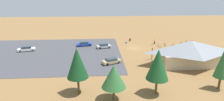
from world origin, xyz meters
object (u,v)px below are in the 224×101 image
at_px(car_white_near_entry, 27,49).
at_px(car_tan_mid_lot, 112,61).
at_px(bicycle_teal_yard_right, 194,46).
at_px(bicycle_green_edge_south, 165,45).
at_px(visitor_crossing_yard, 155,41).
at_px(bicycle_black_edge_north, 186,42).
at_px(pine_far_west, 158,64).
at_px(car_silver_back_corner, 104,46).
at_px(pine_mideast, 223,62).
at_px(bicycle_blue_back_row, 190,44).
at_px(bicycle_yellow_near_porch, 160,47).
at_px(bicycle_blue_lone_east, 174,46).
at_px(lot_sign, 126,44).
at_px(bicycle_silver_trailside, 173,44).
at_px(bike_pavilion, 190,52).
at_px(bicycle_white_by_bin, 158,45).
at_px(bicycle_red_yard_front, 192,42).
at_px(bicycle_purple_yard_center, 185,45).
at_px(trash_bin, 130,40).
at_px(pine_far_east, 114,76).
at_px(pine_center, 77,63).
at_px(car_blue_aisle_side, 84,44).
at_px(bicycle_white_near_sign, 153,44).
at_px(bicycle_orange_lone_west, 181,43).

height_order(car_white_near_entry, car_tan_mid_lot, car_white_near_entry).
relative_size(bicycle_teal_yard_right, car_white_near_entry, 0.27).
relative_size(bicycle_green_edge_south, visitor_crossing_yard, 1.07).
bearing_deg(bicycle_black_edge_north, pine_far_west, 58.42).
distance_m(car_white_near_entry, car_silver_back_corner, 22.74).
relative_size(bicycle_teal_yard_right, bicycle_green_edge_south, 0.76).
bearing_deg(bicycle_green_edge_south, car_tan_mid_lot, 38.96).
bearing_deg(pine_mideast, bicycle_green_edge_south, -89.55).
bearing_deg(car_silver_back_corner, bicycle_blue_back_row, -176.40).
bearing_deg(bicycle_yellow_near_porch, bicycle_blue_lone_east, -169.23).
distance_m(lot_sign, bicycle_silver_trailside, 16.02).
relative_size(bike_pavilion, pine_far_west, 2.00).
bearing_deg(bicycle_white_by_bin, bicycle_green_edge_south, -174.53).
distance_m(bicycle_red_yard_front, bicycle_purple_yard_center, 6.04).
height_order(bicycle_blue_back_row, bicycle_red_yard_front, bicycle_red_yard_front).
distance_m(trash_bin, bicycle_white_by_bin, 10.80).
bearing_deg(pine_mideast, bicycle_teal_yard_right, -107.86).
height_order(pine_far_east, bicycle_blue_lone_east, pine_far_east).
bearing_deg(car_white_near_entry, bicycle_teal_yard_right, -178.87).
distance_m(bike_pavilion, pine_far_west, 17.46).
bearing_deg(bicycle_black_edge_north, bicycle_blue_back_row, 95.43).
xyz_separation_m(pine_center, car_silver_back_corner, (-5.14, -26.96, -4.75)).
distance_m(trash_bin, bicycle_red_yard_front, 21.22).
xyz_separation_m(pine_center, bicycle_yellow_near_porch, (-22.53, -26.02, -5.13)).
bearing_deg(car_white_near_entry, car_blue_aisle_side, -165.06).
relative_size(pine_mideast, bicycle_green_edge_south, 4.36).
distance_m(pine_center, bicycle_white_near_sign, 36.73).
relative_size(bicycle_black_edge_north, bicycle_silver_trailside, 0.83).
height_order(bicycle_white_by_bin, bicycle_silver_trailside, bicycle_white_by_bin).
distance_m(bicycle_white_by_bin, visitor_crossing_yard, 2.76).
xyz_separation_m(trash_bin, pine_center, (14.69, 35.38, 5.04)).
distance_m(trash_bin, visitor_crossing_yard, 8.86).
bearing_deg(bicycle_purple_yard_center, lot_sign, 3.95).
relative_size(bicycle_blue_back_row, bicycle_purple_yard_center, 1.02).
height_order(pine_far_east, bicycle_blue_back_row, pine_far_east).
relative_size(pine_far_west, bicycle_blue_lone_east, 4.96).
bearing_deg(bicycle_white_near_sign, pine_far_east, 64.49).
distance_m(lot_sign, car_blue_aisle_side, 13.55).
bearing_deg(pine_far_east, trash_bin, -103.05).
bearing_deg(bicycle_black_edge_north, pine_mideast, 75.53).
xyz_separation_m(pine_far_east, bicycle_orange_lone_west, (-24.88, -32.23, -3.72)).
height_order(bicycle_teal_yard_right, bicycle_white_near_sign, bicycle_teal_yard_right).
relative_size(trash_bin, bicycle_green_edge_south, 0.50).
height_order(bicycle_white_near_sign, car_tan_mid_lot, car_tan_mid_lot).
xyz_separation_m(bicycle_white_by_bin, bicycle_black_edge_north, (-10.65, -3.25, -0.04)).
height_order(bicycle_purple_yard_center, bicycle_teal_yard_right, bicycle_teal_yard_right).
xyz_separation_m(trash_bin, pine_mideast, (-10.39, 35.74, 4.61)).
xyz_separation_m(bicycle_red_yard_front, bicycle_orange_lone_west, (4.76, 1.74, 0.02)).
distance_m(pine_far_east, bicycle_silver_trailside, 38.32).
bearing_deg(bicycle_silver_trailside, pine_mideast, 84.91).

